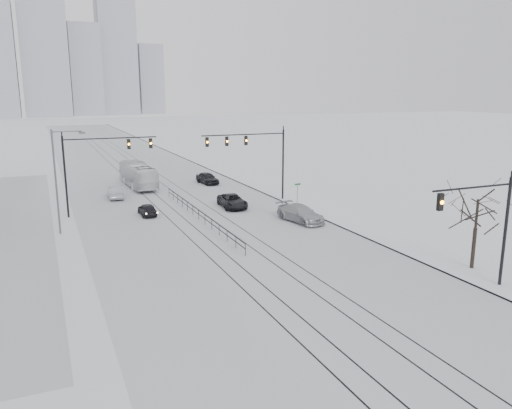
{
  "coord_description": "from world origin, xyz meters",
  "views": [
    {
      "loc": [
        -13.38,
        -15.07,
        11.92
      ],
      "look_at": [
        2.08,
        20.82,
        3.2
      ],
      "focal_mm": 35.0,
      "sensor_mm": 36.0,
      "label": 1
    }
  ],
  "objects_px": {
    "sedan_sb_inner": "(147,210)",
    "sedan_sb_outer": "(115,192)",
    "sedan_nb_far": "(207,178)",
    "bare_tree": "(478,207)",
    "traffic_mast_near": "(487,219)",
    "sedan_nb_front": "(232,201)",
    "sedan_nb_right": "(300,214)",
    "box_truck": "(138,175)"
  },
  "relations": [
    {
      "from": "traffic_mast_near",
      "to": "sedan_sb_inner",
      "type": "distance_m",
      "value": 31.7
    },
    {
      "from": "bare_tree",
      "to": "sedan_nb_front",
      "type": "height_order",
      "value": "bare_tree"
    },
    {
      "from": "bare_tree",
      "to": "sedan_nb_right",
      "type": "xyz_separation_m",
      "value": [
        -4.57,
        16.39,
        -3.7
      ]
    },
    {
      "from": "traffic_mast_near",
      "to": "sedan_sb_outer",
      "type": "bearing_deg",
      "value": 114.04
    },
    {
      "from": "sedan_nb_front",
      "to": "sedan_sb_inner",
      "type": "bearing_deg",
      "value": -175.94
    },
    {
      "from": "traffic_mast_near",
      "to": "sedan_nb_front",
      "type": "relative_size",
      "value": 1.38
    },
    {
      "from": "sedan_sb_outer",
      "to": "sedan_nb_front",
      "type": "relative_size",
      "value": 0.9
    },
    {
      "from": "sedan_nb_far",
      "to": "bare_tree",
      "type": "bearing_deg",
      "value": -87.77
    },
    {
      "from": "bare_tree",
      "to": "sedan_sb_inner",
      "type": "height_order",
      "value": "bare_tree"
    },
    {
      "from": "bare_tree",
      "to": "box_truck",
      "type": "height_order",
      "value": "bare_tree"
    },
    {
      "from": "traffic_mast_near",
      "to": "sedan_nb_right",
      "type": "xyz_separation_m",
      "value": [
        -2.16,
        19.39,
        -3.77
      ]
    },
    {
      "from": "box_truck",
      "to": "bare_tree",
      "type": "bearing_deg",
      "value": 107.63
    },
    {
      "from": "sedan_nb_far",
      "to": "box_truck",
      "type": "relative_size",
      "value": 0.41
    },
    {
      "from": "box_truck",
      "to": "sedan_nb_front",
      "type": "bearing_deg",
      "value": 110.31
    },
    {
      "from": "traffic_mast_near",
      "to": "bare_tree",
      "type": "distance_m",
      "value": 3.85
    },
    {
      "from": "bare_tree",
      "to": "sedan_sb_inner",
      "type": "bearing_deg",
      "value": 125.23
    },
    {
      "from": "sedan_nb_right",
      "to": "bare_tree",
      "type": "bearing_deg",
      "value": -85.8
    },
    {
      "from": "traffic_mast_near",
      "to": "box_truck",
      "type": "bearing_deg",
      "value": 106.49
    },
    {
      "from": "sedan_nb_front",
      "to": "traffic_mast_near",
      "type": "bearing_deg",
      "value": -73.19
    },
    {
      "from": "sedan_sb_inner",
      "to": "sedan_sb_outer",
      "type": "distance_m",
      "value": 9.99
    },
    {
      "from": "traffic_mast_near",
      "to": "box_truck",
      "type": "height_order",
      "value": "traffic_mast_near"
    },
    {
      "from": "bare_tree",
      "to": "box_truck",
      "type": "distance_m",
      "value": 43.65
    },
    {
      "from": "sedan_nb_far",
      "to": "box_truck",
      "type": "distance_m",
      "value": 9.12
    },
    {
      "from": "bare_tree",
      "to": "sedan_nb_far",
      "type": "bearing_deg",
      "value": 99.2
    },
    {
      "from": "sedan_sb_outer",
      "to": "sedan_sb_inner",
      "type": "bearing_deg",
      "value": 102.66
    },
    {
      "from": "sedan_nb_front",
      "to": "sedan_nb_right",
      "type": "height_order",
      "value": "sedan_nb_right"
    },
    {
      "from": "traffic_mast_near",
      "to": "sedan_nb_front",
      "type": "distance_m",
      "value": 28.47
    },
    {
      "from": "sedan_sb_inner",
      "to": "sedan_nb_right",
      "type": "distance_m",
      "value": 15.27
    },
    {
      "from": "sedan_sb_outer",
      "to": "box_truck",
      "type": "distance_m",
      "value": 7.35
    },
    {
      "from": "sedan_sb_outer",
      "to": "box_truck",
      "type": "bearing_deg",
      "value": -118.36
    },
    {
      "from": "box_truck",
      "to": "traffic_mast_near",
      "type": "bearing_deg",
      "value": 103.46
    },
    {
      "from": "sedan_sb_inner",
      "to": "box_truck",
      "type": "height_order",
      "value": "box_truck"
    },
    {
      "from": "sedan_nb_front",
      "to": "box_truck",
      "type": "height_order",
      "value": "box_truck"
    },
    {
      "from": "sedan_nb_front",
      "to": "sedan_nb_far",
      "type": "distance_m",
      "value": 14.96
    },
    {
      "from": "sedan_sb_inner",
      "to": "sedan_nb_right",
      "type": "relative_size",
      "value": 0.66
    },
    {
      "from": "box_truck",
      "to": "sedan_sb_outer",
      "type": "bearing_deg",
      "value": 55.91
    },
    {
      "from": "sedan_sb_outer",
      "to": "sedan_nb_far",
      "type": "height_order",
      "value": "sedan_nb_far"
    },
    {
      "from": "sedan_sb_inner",
      "to": "sedan_sb_outer",
      "type": "xyz_separation_m",
      "value": [
        -1.73,
        9.84,
        0.14
      ]
    },
    {
      "from": "sedan_nb_far",
      "to": "box_truck",
      "type": "bearing_deg",
      "value": 164.43
    },
    {
      "from": "sedan_nb_front",
      "to": "sedan_nb_far",
      "type": "relative_size",
      "value": 1.13
    },
    {
      "from": "traffic_mast_near",
      "to": "sedan_sb_outer",
      "type": "xyz_separation_m",
      "value": [
        -16.72,
        37.49,
        -3.81
      ]
    },
    {
      "from": "bare_tree",
      "to": "sedan_nb_right",
      "type": "relative_size",
      "value": 1.12
    }
  ]
}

